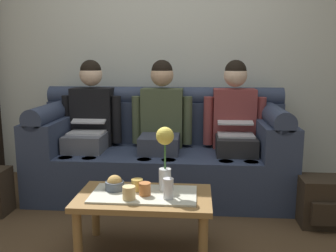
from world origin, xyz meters
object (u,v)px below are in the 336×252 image
object	(u,v)px
coffee_table	(144,203)
flower_vase	(165,153)
person_right	(235,124)
cup_far_left	(129,193)
snack_bowl	(115,184)
person_left	(90,122)
backpack_right	(321,202)
person_middle	(161,123)
cup_near_left	(137,185)
couch	(161,153)
cup_near_right	(168,189)
cup_far_center	(145,189)

from	to	relation	value
coffee_table	flower_vase	xyz separation A→B (m)	(0.13, 0.07, 0.32)
person_right	cup_far_left	distance (m)	1.41
snack_bowl	coffee_table	bearing A→B (deg)	-14.17
person_left	backpack_right	xyz separation A→B (m)	(1.93, -0.58, -0.48)
snack_bowl	cup_far_left	size ratio (longest dim) A/B	1.51
person_left	person_middle	world-z (taller)	same
person_left	person_middle	size ratio (longest dim) A/B	1.00
person_right	coffee_table	bearing A→B (deg)	-121.56
cup_near_left	cup_far_left	world-z (taller)	cup_far_left
coffee_table	backpack_right	xyz separation A→B (m)	(1.26, 0.50, -0.15)
person_middle	person_right	distance (m)	0.66
person_left	coffee_table	distance (m)	1.31
person_right	snack_bowl	size ratio (longest dim) A/B	9.97
couch	backpack_right	bearing A→B (deg)	-24.86
cup_near_right	backpack_right	size ratio (longest dim) A/B	0.36
person_middle	couch	bearing A→B (deg)	90.00
couch	coffee_table	world-z (taller)	couch
person_right	flower_vase	world-z (taller)	person_right
person_right	cup_near_left	distance (m)	1.27
person_middle	snack_bowl	bearing A→B (deg)	-100.90
flower_vase	backpack_right	bearing A→B (deg)	20.73
person_right	coffee_table	world-z (taller)	person_right
cup_far_center	snack_bowl	bearing A→B (deg)	159.42
cup_near_right	backpack_right	world-z (taller)	cup_near_right
couch	flower_vase	bearing A→B (deg)	-82.81
cup_near_right	cup_far_center	size ratio (longest dim) A/B	1.61
person_right	couch	bearing A→B (deg)	179.66
couch	person_middle	bearing A→B (deg)	-90.00
person_left	cup_far_center	size ratio (longest dim) A/B	15.36
flower_vase	snack_bowl	xyz separation A→B (m)	(-0.33, -0.02, -0.21)
cup_far_left	couch	bearing A→B (deg)	86.37
person_right	cup_far_left	xyz separation A→B (m)	(-0.74, -1.18, -0.23)
couch	cup_far_left	size ratio (longest dim) A/B	27.83
couch	person_left	bearing A→B (deg)	-179.67
person_left	backpack_right	bearing A→B (deg)	-16.80
person_left	cup_far_center	bearing A→B (deg)	-58.70
person_right	flower_vase	size ratio (longest dim) A/B	2.93
person_left	coffee_table	world-z (taller)	person_left
person_middle	flower_vase	distance (m)	1.02
person_left	flower_vase	xyz separation A→B (m)	(0.79, -1.01, -0.02)
person_middle	person_left	bearing A→B (deg)	-179.94
coffee_table	snack_bowl	xyz separation A→B (m)	(-0.20, 0.05, 0.10)
person_middle	snack_bowl	world-z (taller)	person_middle
flower_vase	cup_near_right	distance (m)	0.24
coffee_table	cup_far_center	size ratio (longest dim) A/B	10.69
coffee_table	person_middle	bearing A→B (deg)	90.00
person_right	backpack_right	bearing A→B (deg)	-44.10
couch	cup_near_left	distance (m)	1.04
person_left	cup_far_center	distance (m)	1.32
person_left	person_right	distance (m)	1.33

